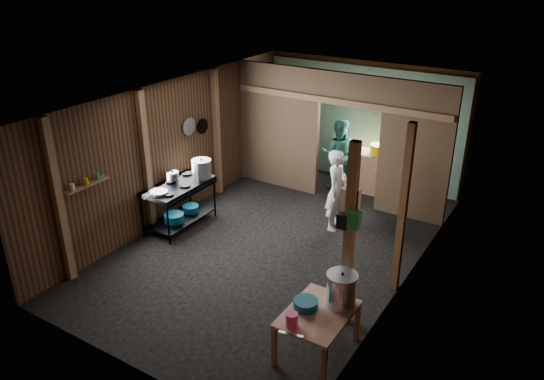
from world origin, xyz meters
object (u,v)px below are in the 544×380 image
Objects in this scene: gas_range at (180,205)px; stock_pot at (342,290)px; stove_pot_large at (202,169)px; pink_bucket at (292,320)px; cook at (337,190)px; prep_table at (317,332)px; yellow_tub at (379,149)px.

stock_pot reaches higher than gas_range.
stove_pot_large is at bearing 153.10° from stock_pot.
gas_range is at bearing 149.58° from pink_bucket.
prep_table is at bearing -160.93° from cook.
yellow_tub reaches higher than pink_bucket.
cook reaches higher than yellow_tub.
stove_pot_large is 2.06× the size of pink_bucket.
cook is at bearing 22.57° from stove_pot_large.
pink_bucket reaches higher than prep_table.
pink_bucket is at bearing -37.13° from stove_pot_large.
stove_pot_large is 0.79× the size of stock_pot.
prep_table is 4.21m from stove_pot_large.
prep_table is 5.78× the size of pink_bucket.
cook is at bearing 30.12° from gas_range.
prep_table is 0.62m from stock_pot.
prep_table is at bearing -31.56° from stove_pot_large.
prep_table is at bearing -76.40° from yellow_tub.
stock_pot and yellow_tub have the same top height.
yellow_tub is (2.49, 3.32, 0.53)m from gas_range.
cook is at bearing 116.41° from stock_pot.
stove_pot_large is at bearing 142.87° from pink_bucket.
pink_bucket is 0.12× the size of cook.
prep_table is 3.40m from cook.
stove_pot_large is 0.24× the size of cook.
cook is at bearing 107.26° from pink_bucket.
yellow_tub is (2.32, 2.85, -0.04)m from stove_pot_large.
prep_table is at bearing -119.12° from stock_pot.
prep_table is 0.69× the size of cook.
stove_pot_large is at bearing 148.44° from prep_table.
stove_pot_large is at bearing 109.98° from cook.
prep_table is at bearing 69.37° from pink_bucket.
gas_range is 2.87m from cook.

